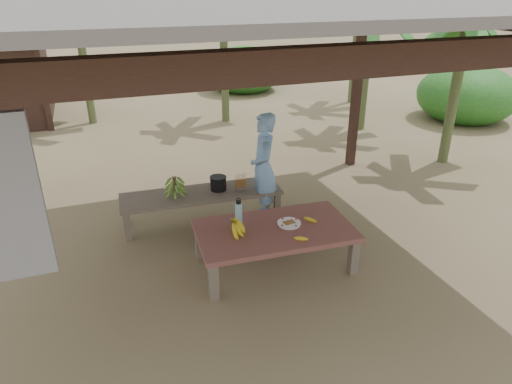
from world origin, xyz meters
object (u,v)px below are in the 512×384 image
object	(u,v)px
plate	(289,224)
water_flask	(239,212)
work_table	(275,233)
bench	(202,196)
ripe_banana_bunch	(232,227)
cooking_pot	(218,183)
woman	(263,168)

from	to	relation	value
plate	water_flask	bearing A→B (deg)	151.68
work_table	bench	xyz separation A→B (m)	(-0.53, 1.36, -0.04)
bench	ripe_banana_bunch	size ratio (longest dim) A/B	7.48
work_table	plate	bearing A→B (deg)	8.90
plate	cooking_pot	world-z (taller)	cooking_pot
plate	woman	world-z (taller)	woman
water_flask	plate	bearing A→B (deg)	-28.32
work_table	woman	bearing A→B (deg)	78.93
cooking_pot	woman	size ratio (longest dim) A/B	0.14
water_flask	work_table	bearing A→B (deg)	-41.57
water_flask	cooking_pot	xyz separation A→B (m)	(0.05, 1.07, -0.09)
work_table	cooking_pot	distance (m)	1.40
work_table	woman	world-z (taller)	woman
water_flask	bench	bearing A→B (deg)	100.32
ripe_banana_bunch	woman	xyz separation A→B (m)	(0.82, 1.13, 0.18)
cooking_pot	woman	bearing A→B (deg)	-17.11
work_table	water_flask	xyz separation A→B (m)	(-0.34, 0.30, 0.20)
ripe_banana_bunch	water_flask	size ratio (longest dim) A/B	0.95
bench	plate	world-z (taller)	plate
plate	ripe_banana_bunch	bearing A→B (deg)	176.72
ripe_banana_bunch	cooking_pot	distance (m)	1.33
plate	water_flask	size ratio (longest dim) A/B	0.89
plate	cooking_pot	xyz separation A→B (m)	(-0.47, 1.35, 0.03)
woman	work_table	bearing A→B (deg)	-4.20
bench	woman	xyz separation A→B (m)	(0.85, -0.18, 0.37)
water_flask	cooking_pot	world-z (taller)	water_flask
bench	water_flask	xyz separation A→B (m)	(0.19, -1.06, 0.24)
bench	ripe_banana_bunch	bearing A→B (deg)	-85.02
bench	cooking_pot	xyz separation A→B (m)	(0.25, 0.01, 0.15)
work_table	cooking_pot	size ratio (longest dim) A/B	8.41
ripe_banana_bunch	plate	xyz separation A→B (m)	(0.69, -0.04, -0.07)
woman	water_flask	bearing A→B (deg)	-25.80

